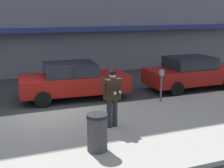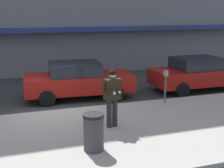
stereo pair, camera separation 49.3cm
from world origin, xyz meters
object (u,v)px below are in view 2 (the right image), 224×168
Objects in this scene: parked_sedan_far at (199,73)px; parking_meter at (165,81)px; man_texting_on_phone at (112,92)px; parked_sedan_mid at (78,80)px; trash_bin at (94,132)px.

parked_sedan_far reaches higher than parking_meter.
parked_sedan_far is at bearing 33.24° from man_texting_on_phone.
parking_meter is (-2.64, -1.71, 0.18)m from parked_sedan_far.
man_texting_on_phone is (-5.45, -3.57, 0.46)m from parked_sedan_far.
parked_sedan_mid and parked_sedan_far have the same top height.
man_texting_on_phone is 3.38m from parking_meter.
trash_bin is (-0.80, -5.38, -0.16)m from parked_sedan_mid.
man_texting_on_phone reaches higher than parked_sedan_far.
parking_meter is (2.98, -2.12, 0.18)m from parked_sedan_mid.
man_texting_on_phone is at bearing -87.54° from parked_sedan_mid.
man_texting_on_phone is (0.17, -3.98, 0.46)m from parked_sedan_mid.
parking_meter reaches higher than trash_bin.
parked_sedan_mid is 3.66m from parking_meter.
man_texting_on_phone reaches higher than parked_sedan_mid.
parked_sedan_mid is 1.03× the size of parked_sedan_far.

